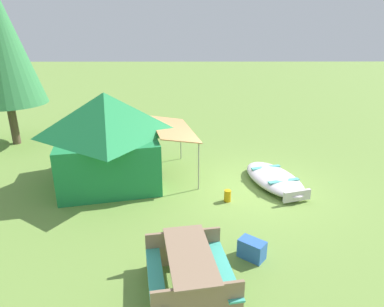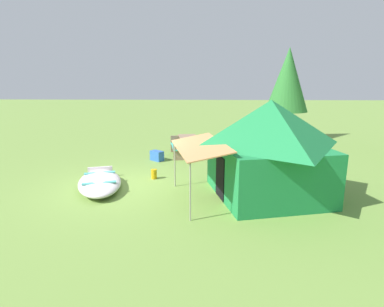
% 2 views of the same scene
% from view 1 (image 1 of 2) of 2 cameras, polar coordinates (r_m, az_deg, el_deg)
% --- Properties ---
extents(ground_plane, '(80.00, 80.00, 0.00)m').
position_cam_1_polar(ground_plane, '(10.18, 9.44, -5.69)').
color(ground_plane, olive).
extents(beached_rowboat, '(2.86, 1.95, 0.39)m').
position_cam_1_polar(beached_rowboat, '(10.44, 13.63, -4.09)').
color(beached_rowboat, silver).
rests_on(beached_rowboat, ground_plane).
extents(canvas_cabin_tent, '(3.83, 4.62, 2.71)m').
position_cam_1_polar(canvas_cabin_tent, '(10.36, -13.96, 2.81)').
color(canvas_cabin_tent, '#1E8243').
rests_on(canvas_cabin_tent, ground_plane).
extents(picnic_table, '(1.94, 1.73, 0.79)m').
position_cam_1_polar(picnic_table, '(6.25, -0.37, -18.64)').
color(picnic_table, '#927459').
rests_on(picnic_table, ground_plane).
extents(cooler_box, '(0.57, 0.60, 0.40)m').
position_cam_1_polar(cooler_box, '(7.26, 10.00, -15.53)').
color(cooler_box, blue).
rests_on(cooler_box, ground_plane).
extents(fuel_can, '(0.25, 0.25, 0.32)m').
position_cam_1_polar(fuel_can, '(9.29, 5.97, -7.06)').
color(fuel_can, gold).
rests_on(fuel_can, ground_plane).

